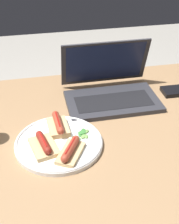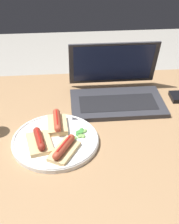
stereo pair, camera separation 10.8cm
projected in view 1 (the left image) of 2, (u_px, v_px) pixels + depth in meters
The scene contains 8 objects.
desk at pixel (76, 147), 1.13m from camera, with size 1.44×0.88×0.71m.
laptop at pixel (110, 90), 1.25m from camera, with size 0.36×0.27×0.22m.
plate at pixel (59, 143), 1.02m from camera, with size 0.29×0.29×0.02m.
sausage_toast_left at pixel (58, 125), 1.07m from camera, with size 0.07×0.12×0.04m.
sausage_toast_middle at pixel (44, 145), 0.99m from camera, with size 0.10×0.13×0.04m.
sausage_toast_right at pixel (70, 151), 0.96m from camera, with size 0.11×0.13×0.04m.
salad_pile at pixel (82, 135), 1.05m from camera, with size 0.07×0.06×0.01m.
external_drive at pixel (175, 91), 1.31m from camera, with size 0.11×0.08×0.02m.
Camera 1 is at (-0.13, -0.86, 1.38)m, focal length 50.00 mm.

